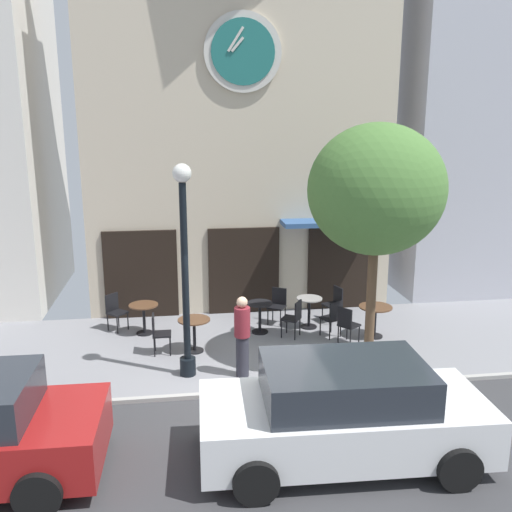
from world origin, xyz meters
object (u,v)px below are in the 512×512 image
object	(u,v)px
cafe_table_near_curb	(194,328)
cafe_chair_by_entrance	(335,301)
cafe_table_rightmost	(260,313)
cafe_chair_left_end	(278,303)
cafe_table_leftmost	(144,313)
cafe_chair_outer	(333,316)
parked_car_white	(344,413)
pedestrian_maroon	(242,336)
street_tree	(377,190)
cafe_table_center	(309,308)
cafe_chair_facing_street	(158,331)
cafe_chair_near_tree	(115,309)
street_lamp	(185,272)
cafe_chair_curbside	(294,316)
cafe_chair_near_lamp	(347,323)
cafe_table_center_right	(375,314)

from	to	relation	value
cafe_table_near_curb	cafe_chair_by_entrance	bearing A→B (deg)	21.83
cafe_table_rightmost	cafe_chair_left_end	distance (m)	0.82
cafe_table_leftmost	cafe_chair_outer	bearing A→B (deg)	-10.82
cafe_table_leftmost	parked_car_white	xyz separation A→B (m)	(3.26, -5.62, 0.24)
cafe_table_leftmost	cafe_table_rightmost	bearing A→B (deg)	-6.36
pedestrian_maroon	parked_car_white	bearing A→B (deg)	-68.63
cafe_chair_by_entrance	cafe_chair_left_end	xyz separation A→B (m)	(-1.46, 0.08, 0.00)
street_tree	cafe_table_center	size ratio (longest dim) A/B	6.53
cafe_chair_facing_street	cafe_chair_near_tree	bearing A→B (deg)	123.90
street_lamp	cafe_chair_facing_street	size ratio (longest dim) A/B	4.73
street_tree	cafe_chair_curbside	bearing A→B (deg)	127.42
cafe_chair_near_lamp	cafe_chair_facing_street	bearing A→B (deg)	178.88
cafe_table_center	cafe_chair_curbside	xyz separation A→B (m)	(-0.50, -0.58, 0.02)
cafe_chair_facing_street	cafe_table_leftmost	bearing A→B (deg)	106.73
cafe_table_center_right	cafe_chair_curbside	size ratio (longest dim) A/B	0.87
cafe_table_leftmost	cafe_chair_near_tree	xyz separation A→B (m)	(-0.72, 0.38, 0.01)
cafe_table_near_curb	cafe_table_rightmost	size ratio (longest dim) A/B	1.00
cafe_chair_near_lamp	pedestrian_maroon	distance (m)	2.87
cafe_chair_by_entrance	cafe_chair_outer	distance (m)	1.11
cafe_chair_facing_street	cafe_chair_outer	xyz separation A→B (m)	(4.07, 0.40, 0.00)
parked_car_white	cafe_table_center_right	bearing A→B (deg)	65.00
cafe_chair_near_tree	pedestrian_maroon	xyz separation A→B (m)	(2.80, -2.98, 0.33)
cafe_table_leftmost	cafe_chair_near_tree	size ratio (longest dim) A/B	0.82
cafe_table_center	cafe_chair_facing_street	world-z (taller)	cafe_chair_facing_street
cafe_chair_by_entrance	parked_car_white	size ratio (longest dim) A/B	0.21
cafe_table_rightmost	pedestrian_maroon	xyz separation A→B (m)	(-0.69, -2.29, 0.36)
cafe_chair_near_lamp	cafe_table_near_curb	bearing A→B (deg)	178.52
cafe_table_rightmost	pedestrian_maroon	distance (m)	2.42
cafe_table_center_right	cafe_chair_near_lamp	xyz separation A→B (m)	(-0.80, -0.37, -0.03)
cafe_chair_by_entrance	cafe_table_leftmost	bearing A→B (deg)	-177.47
cafe_table_center_right	cafe_chair_outer	xyz separation A→B (m)	(-0.99, 0.11, -0.03)
cafe_chair_left_end	cafe_table_center_right	bearing A→B (deg)	-30.68
cafe_chair_curbside	pedestrian_maroon	xyz separation A→B (m)	(-1.45, -1.88, 0.33)
cafe_table_center	cafe_chair_near_lamp	size ratio (longest dim) A/B	0.85
cafe_table_center	cafe_table_leftmost	bearing A→B (deg)	178.11
cafe_chair_curbside	parked_car_white	size ratio (longest dim) A/B	0.21
street_tree	pedestrian_maroon	xyz separation A→B (m)	(-2.72, -0.23, -2.82)
cafe_chair_curbside	pedestrian_maroon	bearing A→B (deg)	-127.63
cafe_chair_by_entrance	cafe_chair_near_tree	xyz separation A→B (m)	(-5.50, 0.17, 0.00)
cafe_chair_facing_street	cafe_chair_near_lamp	size ratio (longest dim) A/B	1.00
street_tree	cafe_chair_facing_street	xyz separation A→B (m)	(-4.42, 1.12, -3.15)
cafe_table_near_curb	cafe_table_rightmost	bearing A→B (deg)	30.03
cafe_table_leftmost	cafe_table_near_curb	world-z (taller)	cafe_table_near_curb
cafe_chair_outer	cafe_chair_near_tree	xyz separation A→B (m)	(-5.16, 1.23, 0.00)
cafe_table_leftmost	cafe_chair_facing_street	size ratio (longest dim) A/B	0.82
street_tree	cafe_table_rightmost	size ratio (longest dim) A/B	6.57
street_tree	cafe_chair_left_end	bearing A→B (deg)	118.99
cafe_chair_facing_street	cafe_chair_curbside	bearing A→B (deg)	9.48
cafe_table_center	cafe_chair_facing_street	bearing A→B (deg)	-163.12
cafe_chair_near_lamp	parked_car_white	bearing A→B (deg)	-107.73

